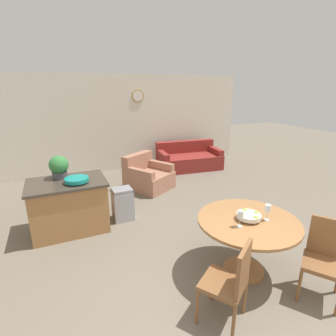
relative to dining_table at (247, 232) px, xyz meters
The scene contains 14 objects.
ground_plane 1.05m from the dining_table, 122.10° to the right, with size 24.00×24.00×0.00m, color #706656.
wall_back 5.22m from the dining_table, 95.09° to the left, with size 8.00×0.09×2.70m.
dining_table is the anchor object (origin of this frame).
dining_chair_near_left 0.88m from the dining_table, 140.22° to the right, with size 0.58×0.58×0.95m.
dining_chair_near_right 0.88m from the dining_table, 50.22° to the right, with size 0.58×0.58×0.95m.
fruit_bowl 0.23m from the dining_table, 13.90° to the right, with size 0.30×0.30×0.11m.
wine_glass_left 0.40m from the dining_table, 157.53° to the right, with size 0.07×0.07×0.21m.
wine_glass_right 0.40m from the dining_table, 25.26° to the right, with size 0.07×0.07×0.21m.
kitchen_island 2.91m from the dining_table, 133.80° to the left, with size 1.25×0.87×0.88m.
teal_bowl 2.72m from the dining_table, 133.40° to the left, with size 0.38×0.38×0.09m.
potted_plant 3.16m from the dining_table, 132.13° to the left, with size 0.31×0.31×0.39m.
trash_bin 2.37m from the dining_table, 117.93° to the left, with size 0.36×0.31×0.61m.
couch 4.64m from the dining_table, 70.85° to the left, with size 1.92×1.13×0.78m.
armchair 3.39m from the dining_table, 92.51° to the left, with size 1.24×1.26×0.81m.
Camera 1 is at (-1.67, -1.55, 2.39)m, focal length 28.00 mm.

